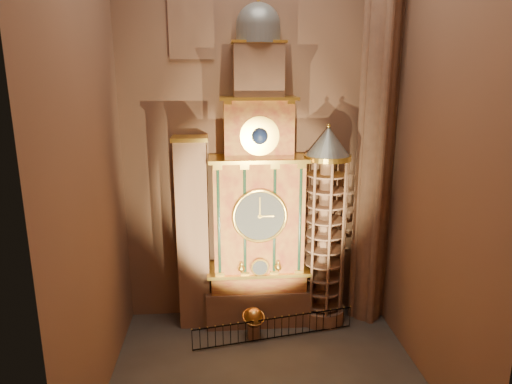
{
  "coord_description": "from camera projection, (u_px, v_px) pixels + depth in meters",
  "views": [
    {
      "loc": [
        -1.95,
        -17.7,
        13.15
      ],
      "look_at": [
        -0.27,
        3.0,
        7.81
      ],
      "focal_mm": 32.0,
      "sensor_mm": 36.0,
      "label": 1
    }
  ],
  "objects": [
    {
      "name": "stained_glass_window",
      "position": [
        190.0,
        3.0,
        21.86
      ],
      "size": [
        2.2,
        0.14,
        5.2
      ],
      "color": "navy",
      "rests_on": "wall_back"
    },
    {
      "name": "wall_back",
      "position": [
        256.0,
        118.0,
        23.57
      ],
      "size": [
        22.0,
        0.0,
        22.0
      ],
      "primitive_type": "plane",
      "rotation": [
        1.57,
        0.0,
        0.0
      ],
      "color": "#8D624B",
      "rests_on": "floor"
    },
    {
      "name": "portrait_tower",
      "position": [
        193.0,
        233.0,
        23.77
      ],
      "size": [
        1.8,
        1.6,
        10.2
      ],
      "color": "#8C634C",
      "rests_on": "floor"
    },
    {
      "name": "astronomical_clock",
      "position": [
        258.0,
        204.0,
        23.64
      ],
      "size": [
        5.6,
        2.41,
        16.7
      ],
      "color": "#8C634C",
      "rests_on": "floor"
    },
    {
      "name": "celestial_globe",
      "position": [
        254.0,
        320.0,
        23.27
      ],
      "size": [
        1.4,
        1.35,
        1.67
      ],
      "color": "#8C634C",
      "rests_on": "floor"
    },
    {
      "name": "floor",
      "position": [
        267.0,
        376.0,
        20.52
      ],
      "size": [
        14.0,
        14.0,
        0.0
      ],
      "primitive_type": "plane",
      "color": "#383330",
      "rests_on": "ground"
    },
    {
      "name": "wall_left",
      "position": [
        85.0,
        134.0,
        17.23
      ],
      "size": [
        0.0,
        22.0,
        22.0
      ],
      "primitive_type": "plane",
      "rotation": [
        1.57,
        0.0,
        1.57
      ],
      "color": "#8D624B",
      "rests_on": "floor"
    },
    {
      "name": "iron_railing",
      "position": [
        275.0,
        328.0,
        23.23
      ],
      "size": [
        8.29,
        1.63,
        1.15
      ],
      "color": "black",
      "rests_on": "floor"
    },
    {
      "name": "stair_turret",
      "position": [
        325.0,
        229.0,
        24.01
      ],
      "size": [
        2.5,
        2.5,
        10.8
      ],
      "color": "#8C634C",
      "rests_on": "floor"
    },
    {
      "name": "gothic_pier",
      "position": [
        378.0,
        119.0,
        23.08
      ],
      "size": [
        2.04,
        2.04,
        22.0
      ],
      "color": "#8C634C",
      "rests_on": "floor"
    },
    {
      "name": "wall_right",
      "position": [
        442.0,
        130.0,
        18.32
      ],
      "size": [
        0.0,
        22.0,
        22.0
      ],
      "primitive_type": "plane",
      "rotation": [
        1.57,
        0.0,
        -1.57
      ],
      "color": "#8D624B",
      "rests_on": "floor"
    }
  ]
}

